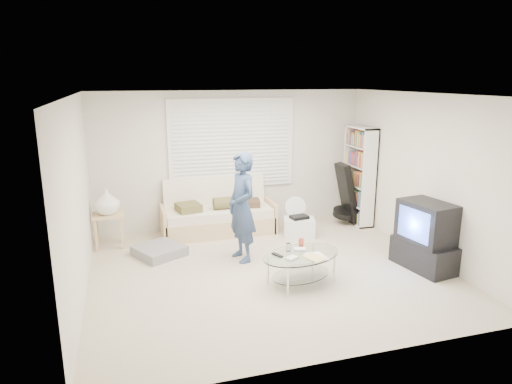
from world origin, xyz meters
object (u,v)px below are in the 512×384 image
object	(u,v)px
tv_unit	(425,237)
coffee_table	(301,260)
bookshelf	(359,176)
futon_sofa	(218,215)

from	to	relation	value
tv_unit	coffee_table	xyz separation A→B (m)	(-1.91, 0.03, -0.15)
tv_unit	bookshelf	bearing A→B (deg)	86.78
futon_sofa	tv_unit	distance (m)	3.52
futon_sofa	bookshelf	distance (m)	2.76
bookshelf	coffee_table	distance (m)	3.05
futon_sofa	coffee_table	world-z (taller)	futon_sofa
futon_sofa	bookshelf	size ratio (longest dim) A/B	1.08
bookshelf	coffee_table	bearing A→B (deg)	-132.85
tv_unit	coffee_table	distance (m)	1.92
tv_unit	coffee_table	world-z (taller)	tv_unit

